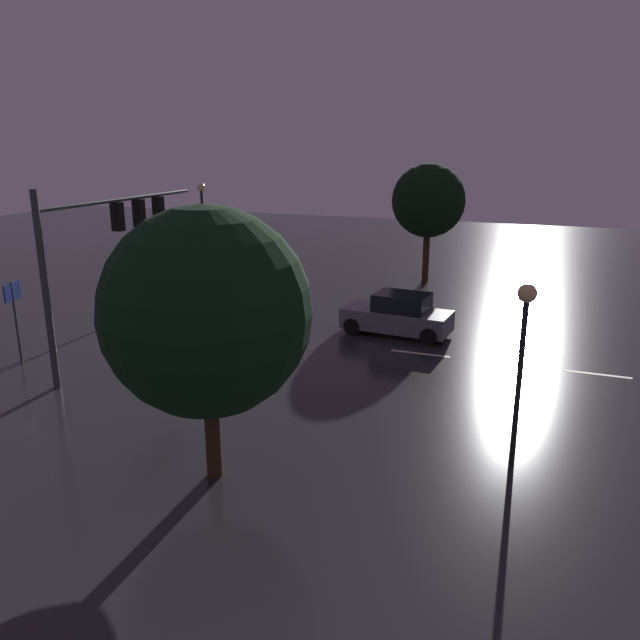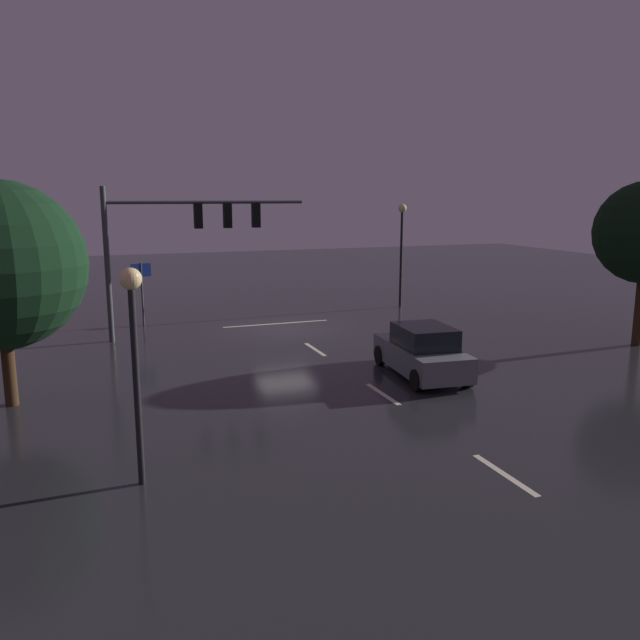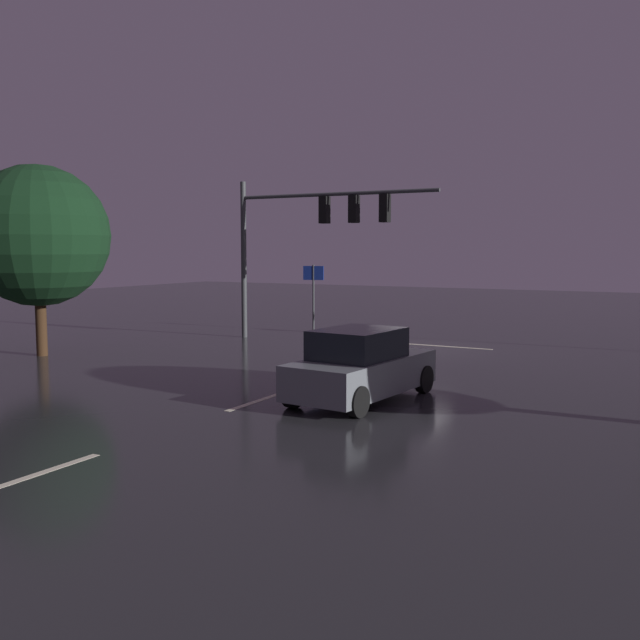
{
  "view_description": "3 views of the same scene",
  "coord_description": "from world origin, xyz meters",
  "px_view_note": "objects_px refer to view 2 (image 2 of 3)",
  "views": [
    {
      "loc": [
        21.76,
        14.24,
        7.58
      ],
      "look_at": [
        0.46,
        6.22,
        1.03
      ],
      "focal_mm": 35.19,
      "sensor_mm": 36.0,
      "label": 1
    },
    {
      "loc": [
        8.11,
        26.64,
        5.87
      ],
      "look_at": [
        0.34,
        5.46,
        1.45
      ],
      "focal_mm": 35.97,
      "sensor_mm": 36.0,
      "label": 2
    },
    {
      "loc": [
        -9.23,
        23.7,
        3.54
      ],
      "look_at": [
        1.12,
        4.77,
        1.41
      ],
      "focal_mm": 40.36,
      "sensor_mm": 36.0,
      "label": 3
    }
  ],
  "objects_px": {
    "traffic_signal_assembly": "(184,230)",
    "car_approaching": "(422,352)",
    "street_lamp_right_kerb": "(134,333)",
    "route_sign": "(142,280)",
    "street_lamp_left_kerb": "(402,236)"
  },
  "relations": [
    {
      "from": "route_sign",
      "to": "car_approaching",
      "type": "bearing_deg",
      "value": 123.71
    },
    {
      "from": "car_approaching",
      "to": "route_sign",
      "type": "height_order",
      "value": "route_sign"
    },
    {
      "from": "traffic_signal_assembly",
      "to": "route_sign",
      "type": "xyz_separation_m",
      "value": [
        1.56,
        -2.99,
        -2.38
      ]
    },
    {
      "from": "traffic_signal_assembly",
      "to": "car_approaching",
      "type": "distance_m",
      "value": 11.42
    },
    {
      "from": "street_lamp_right_kerb",
      "to": "route_sign",
      "type": "xyz_separation_m",
      "value": [
        -1.52,
        -16.95,
        -1.12
      ]
    },
    {
      "from": "traffic_signal_assembly",
      "to": "route_sign",
      "type": "relative_size",
      "value": 2.88
    },
    {
      "from": "traffic_signal_assembly",
      "to": "street_lamp_left_kerb",
      "type": "height_order",
      "value": "traffic_signal_assembly"
    },
    {
      "from": "car_approaching",
      "to": "street_lamp_right_kerb",
      "type": "distance_m",
      "value": 10.98
    },
    {
      "from": "traffic_signal_assembly",
      "to": "route_sign",
      "type": "height_order",
      "value": "traffic_signal_assembly"
    },
    {
      "from": "street_lamp_left_kerb",
      "to": "route_sign",
      "type": "bearing_deg",
      "value": 1.27
    },
    {
      "from": "street_lamp_right_kerb",
      "to": "route_sign",
      "type": "height_order",
      "value": "street_lamp_right_kerb"
    },
    {
      "from": "traffic_signal_assembly",
      "to": "route_sign",
      "type": "bearing_deg",
      "value": -62.5
    },
    {
      "from": "street_lamp_right_kerb",
      "to": "traffic_signal_assembly",
      "type": "bearing_deg",
      "value": -102.45
    },
    {
      "from": "street_lamp_left_kerb",
      "to": "street_lamp_right_kerb",
      "type": "bearing_deg",
      "value": 49.38
    },
    {
      "from": "street_lamp_right_kerb",
      "to": "car_approaching",
      "type": "bearing_deg",
      "value": -151.19
    }
  ]
}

